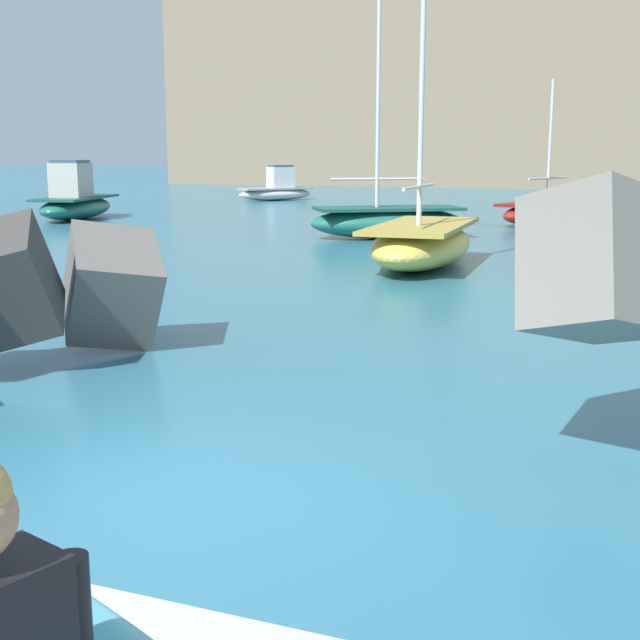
% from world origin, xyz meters
% --- Properties ---
extents(ground_plane, '(400.00, 400.00, 0.00)m').
position_xyz_m(ground_plane, '(0.00, 0.00, 0.00)').
color(ground_plane, '#2D6B84').
extents(breakwater_jetty, '(32.69, 7.41, 2.54)m').
position_xyz_m(breakwater_jetty, '(-0.18, 1.59, 1.11)').
color(breakwater_jetty, slate).
rests_on(breakwater_jetty, ground).
extents(boat_near_left, '(3.57, 6.11, 2.44)m').
position_xyz_m(boat_near_left, '(-19.06, 23.71, 0.75)').
color(boat_near_left, '#1E6656').
rests_on(boat_near_left, ground).
extents(boat_near_centre, '(4.07, 4.81, 2.06)m').
position_xyz_m(boat_near_centre, '(-17.32, 40.25, 0.62)').
color(boat_near_centre, beige).
rests_on(boat_near_centre, ground).
extents(boat_far_left, '(5.36, 4.43, 8.25)m').
position_xyz_m(boat_far_left, '(-4.58, 20.71, 0.57)').
color(boat_far_left, '#1E6656').
rests_on(boat_far_left, ground).
extents(boat_far_centre, '(2.43, 5.71, 6.91)m').
position_xyz_m(boat_far_centre, '(-1.76, 14.19, 0.57)').
color(boat_far_centre, '#EAC64C').
rests_on(boat_far_centre, ground).
extents(boat_far_right, '(3.23, 6.03, 5.49)m').
position_xyz_m(boat_far_right, '(-0.65, 28.37, 0.49)').
color(boat_far_right, maroon).
rests_on(boat_far_right, ground).
extents(mooring_buoy_middle, '(0.44, 0.44, 0.44)m').
position_xyz_m(mooring_buoy_middle, '(-8.35, 29.73, 0.22)').
color(mooring_buoy_middle, silver).
rests_on(mooring_buoy_middle, ground).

